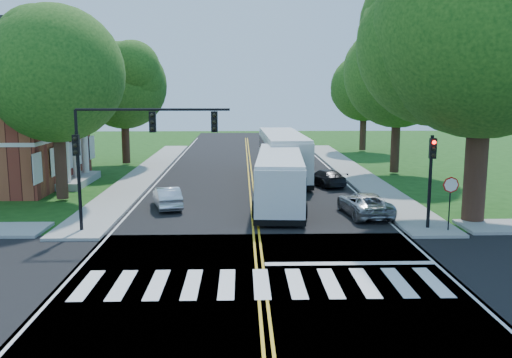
{
  "coord_description": "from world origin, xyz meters",
  "views": [
    {
      "loc": [
        -0.66,
        -18.39,
        6.64
      ],
      "look_at": [
        0.02,
        7.27,
        2.4
      ],
      "focal_mm": 38.0,
      "sensor_mm": 36.0,
      "label": 1
    }
  ],
  "objects_px": {
    "signal_ne": "(431,169)",
    "suv": "(364,204)",
    "dark_sedan": "(326,177)",
    "bus_follow": "(283,154)",
    "hatchback": "(167,197)",
    "bus_lead": "(280,178)",
    "signal_nw": "(128,140)"
  },
  "relations": [
    {
      "from": "signal_ne",
      "to": "bus_lead",
      "type": "distance_m",
      "value": 9.16
    },
    {
      "from": "bus_lead",
      "to": "signal_ne",
      "type": "bearing_deg",
      "value": 141.29
    },
    {
      "from": "bus_follow",
      "to": "dark_sedan",
      "type": "xyz_separation_m",
      "value": [
        2.76,
        -3.68,
        -1.21
      ]
    },
    {
      "from": "signal_nw",
      "to": "dark_sedan",
      "type": "distance_m",
      "value": 16.95
    },
    {
      "from": "signal_ne",
      "to": "suv",
      "type": "bearing_deg",
      "value": 126.38
    },
    {
      "from": "bus_follow",
      "to": "suv",
      "type": "distance_m",
      "value": 13.27
    },
    {
      "from": "bus_lead",
      "to": "dark_sedan",
      "type": "height_order",
      "value": "bus_lead"
    },
    {
      "from": "signal_ne",
      "to": "hatchback",
      "type": "distance_m",
      "value": 14.32
    },
    {
      "from": "signal_nw",
      "to": "hatchback",
      "type": "height_order",
      "value": "signal_nw"
    },
    {
      "from": "bus_lead",
      "to": "suv",
      "type": "relative_size",
      "value": 2.62
    },
    {
      "from": "signal_nw",
      "to": "signal_ne",
      "type": "relative_size",
      "value": 1.62
    },
    {
      "from": "bus_lead",
      "to": "hatchback",
      "type": "relative_size",
      "value": 3.2
    },
    {
      "from": "bus_lead",
      "to": "bus_follow",
      "type": "relative_size",
      "value": 0.9
    },
    {
      "from": "signal_ne",
      "to": "bus_lead",
      "type": "relative_size",
      "value": 0.37
    },
    {
      "from": "hatchback",
      "to": "bus_lead",
      "type": "bearing_deg",
      "value": 172.26
    },
    {
      "from": "bus_lead",
      "to": "bus_follow",
      "type": "height_order",
      "value": "bus_follow"
    },
    {
      "from": "signal_ne",
      "to": "suv",
      "type": "height_order",
      "value": "signal_ne"
    },
    {
      "from": "dark_sedan",
      "to": "signal_ne",
      "type": "bearing_deg",
      "value": 87.06
    },
    {
      "from": "dark_sedan",
      "to": "bus_follow",
      "type": "bearing_deg",
      "value": -69.72
    },
    {
      "from": "bus_follow",
      "to": "hatchback",
      "type": "bearing_deg",
      "value": 54.03
    },
    {
      "from": "signal_nw",
      "to": "bus_lead",
      "type": "distance_m",
      "value": 10.0
    },
    {
      "from": "signal_nw",
      "to": "suv",
      "type": "distance_m",
      "value": 12.7
    },
    {
      "from": "hatchback",
      "to": "dark_sedan",
      "type": "xyz_separation_m",
      "value": [
        10.08,
        6.95,
        -0.02
      ]
    },
    {
      "from": "signal_ne",
      "to": "dark_sedan",
      "type": "distance_m",
      "value": 12.85
    },
    {
      "from": "bus_follow",
      "to": "suv",
      "type": "height_order",
      "value": "bus_follow"
    },
    {
      "from": "signal_nw",
      "to": "dark_sedan",
      "type": "xyz_separation_m",
      "value": [
        11.06,
        12.28,
        -3.78
      ]
    },
    {
      "from": "signal_nw",
      "to": "hatchback",
      "type": "relative_size",
      "value": 1.94
    },
    {
      "from": "signal_nw",
      "to": "suv",
      "type": "xyz_separation_m",
      "value": [
        11.71,
        3.19,
        -3.74
      ]
    },
    {
      "from": "bus_lead",
      "to": "hatchback",
      "type": "distance_m",
      "value": 6.54
    },
    {
      "from": "bus_lead",
      "to": "hatchback",
      "type": "height_order",
      "value": "bus_lead"
    },
    {
      "from": "suv",
      "to": "dark_sedan",
      "type": "height_order",
      "value": "suv"
    },
    {
      "from": "bus_follow",
      "to": "dark_sedan",
      "type": "bearing_deg",
      "value": 125.54
    }
  ]
}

